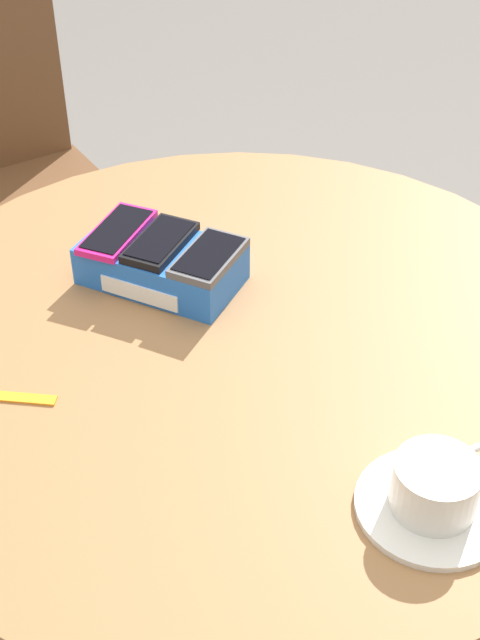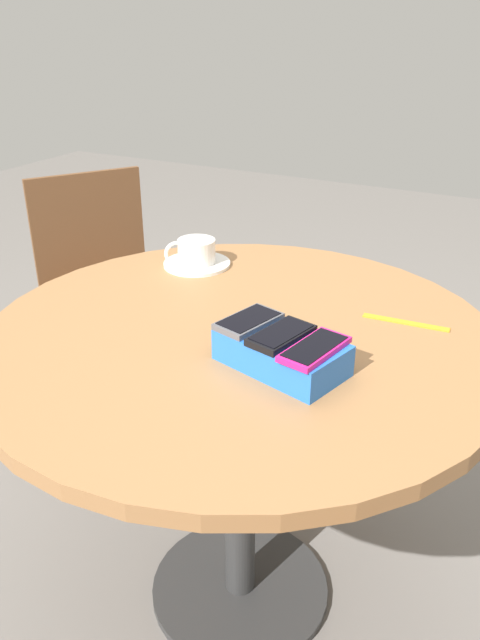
# 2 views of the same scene
# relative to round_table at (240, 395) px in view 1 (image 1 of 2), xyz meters

# --- Properties ---
(ground_plane) EXTENTS (8.00, 8.00, 0.00)m
(ground_plane) POSITION_rel_round_table_xyz_m (0.00, 0.00, -0.60)
(ground_plane) COLOR slate
(round_table) EXTENTS (1.00, 1.00, 0.71)m
(round_table) POSITION_rel_round_table_xyz_m (0.00, 0.00, 0.00)
(round_table) COLOR #2D2D2D
(round_table) RESTS_ON ground_plane
(phone_box) EXTENTS (0.24, 0.17, 0.06)m
(phone_box) POSITION_rel_round_table_xyz_m (-0.13, 0.09, 0.14)
(phone_box) COLOR blue
(phone_box) RESTS_ON round_table
(phone_magenta) EXTENTS (0.09, 0.14, 0.01)m
(phone_magenta) POSITION_rel_round_table_xyz_m (-0.20, 0.11, 0.17)
(phone_magenta) COLOR #D11975
(phone_magenta) RESTS_ON phone_box
(phone_black) EXTENTS (0.09, 0.13, 0.01)m
(phone_black) POSITION_rel_round_table_xyz_m (-0.13, 0.10, 0.18)
(phone_black) COLOR black
(phone_black) RESTS_ON phone_box
(phone_gray) EXTENTS (0.09, 0.13, 0.01)m
(phone_gray) POSITION_rel_round_table_xyz_m (-0.06, 0.07, 0.18)
(phone_gray) COLOR #515156
(phone_gray) RESTS_ON phone_box
(saucer) EXTENTS (0.16, 0.16, 0.01)m
(saucer) POSITION_rel_round_table_xyz_m (0.25, -0.25, 0.12)
(saucer) COLOR silver
(saucer) RESTS_ON round_table
(coffee_cup) EXTENTS (0.10, 0.10, 0.06)m
(coffee_cup) POSITION_rel_round_table_xyz_m (0.25, -0.25, 0.15)
(coffee_cup) COLOR silver
(coffee_cup) RESTS_ON saucer
(chair_near_window) EXTENTS (0.62, 0.62, 0.85)m
(chair_near_window) POSITION_rel_round_table_xyz_m (-0.65, 0.68, -0.15)
(chair_near_window) COLOR brown
(chair_near_window) RESTS_ON ground_plane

